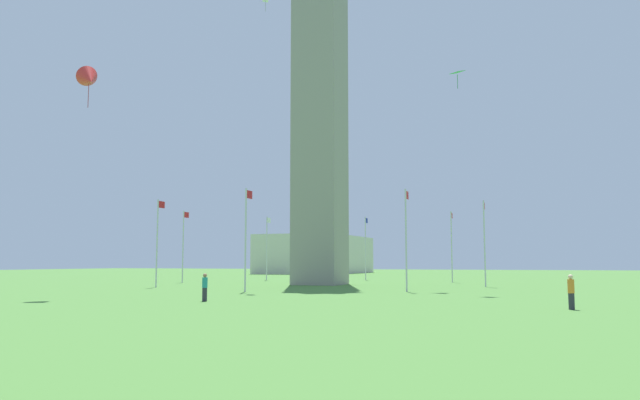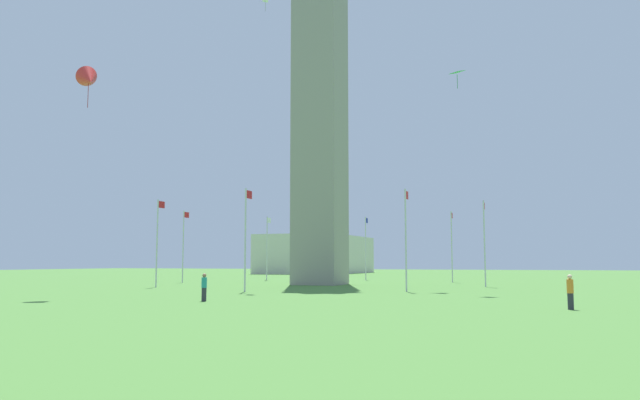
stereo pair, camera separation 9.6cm
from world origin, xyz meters
TOP-DOWN VIEW (x-y plane):
  - ground_plane at (0.00, 0.00)m, footprint 260.00×260.00m
  - obelisk_monument at (0.00, 0.00)m, footprint 4.77×4.77m
  - flagpole_n at (16.69, 0.00)m, footprint 1.12×0.14m
  - flagpole_ne at (11.82, 11.76)m, footprint 1.12×0.14m
  - flagpole_e at (0.06, 16.63)m, footprint 1.12×0.14m
  - flagpole_se at (-11.70, 11.76)m, footprint 1.12×0.14m
  - flagpole_s at (-16.57, 0.00)m, footprint 1.12×0.14m
  - flagpole_sw at (-11.70, -11.76)m, footprint 1.12×0.14m
  - flagpole_w at (0.06, -16.63)m, footprint 1.12×0.14m
  - flagpole_nw at (11.82, -11.76)m, footprint 1.12×0.14m
  - person_orange_shirt at (-26.99, -23.43)m, footprint 0.32×0.32m
  - person_teal_shirt at (-27.80, -3.15)m, footprint 0.32×0.32m
  - kite_green_diamond at (-10.63, -15.91)m, footprint 1.32×1.33m
  - kite_red_delta at (-26.16, 7.55)m, footprint 2.26×2.40m
  - distant_building at (60.28, 23.51)m, footprint 27.94×16.58m

SIDE VIEW (x-z plane):
  - ground_plane at x=0.00m, z-range 0.00..0.00m
  - person_teal_shirt at x=-27.80m, z-range -0.01..1.65m
  - person_orange_shirt at x=-26.99m, z-range -0.01..1.72m
  - distant_building at x=60.28m, z-range 0.00..7.66m
  - flagpole_n at x=16.69m, z-range 0.39..8.55m
  - flagpole_ne at x=11.82m, z-range 0.39..8.55m
  - flagpole_e at x=0.06m, z-range 0.39..8.55m
  - flagpole_se at x=-11.70m, z-range 0.39..8.55m
  - flagpole_s at x=-16.57m, z-range 0.39..8.55m
  - flagpole_sw at x=-11.70m, z-range 0.39..8.55m
  - flagpole_w at x=0.06m, z-range 0.39..8.55m
  - flagpole_nw at x=11.82m, z-range 0.39..8.55m
  - kite_red_delta at x=-26.16m, z-range 13.67..16.72m
  - kite_green_diamond at x=-10.63m, z-range 16.83..18.33m
  - obelisk_monument at x=0.00m, z-range 0.00..43.36m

